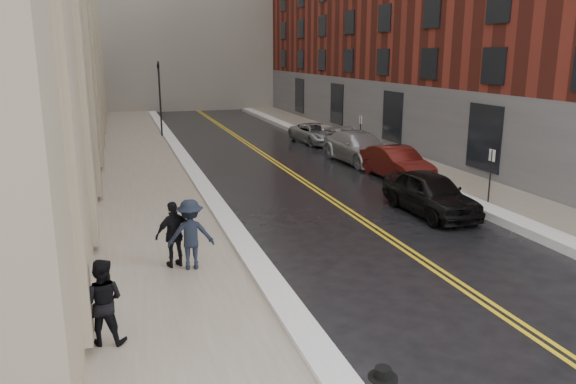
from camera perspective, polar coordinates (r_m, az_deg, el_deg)
ground at (r=12.61m, az=11.85°, el=-13.59°), size 160.00×160.00×0.00m
sidewalk_left at (r=26.35m, az=-14.24°, el=1.06°), size 4.00×64.00×0.15m
sidewalk_right at (r=30.11m, az=12.33°, el=2.75°), size 3.00×64.00×0.15m
lane_stripe_a at (r=27.53m, az=0.20°, el=1.89°), size 0.12×64.00×0.01m
lane_stripe_b at (r=27.60m, az=0.67°, el=1.92°), size 0.12×64.00×0.01m
snow_ridge_left at (r=26.54m, az=-9.29°, el=1.52°), size 0.70×60.80×0.26m
snow_ridge_right at (r=29.25m, az=9.17°, el=2.72°), size 0.85×60.80×0.30m
building_right at (r=40.18m, az=19.07°, el=17.87°), size 14.00×50.00×18.00m
traffic_signal at (r=39.91m, az=-12.90°, el=9.78°), size 0.18×0.15×5.20m
parking_sign_near at (r=22.71m, az=19.89°, el=1.92°), size 0.06×0.35×2.23m
parking_sign_far at (r=32.93m, az=7.36°, el=6.16°), size 0.06×0.35×2.23m
car_black at (r=21.15m, az=14.26°, el=-0.11°), size 2.00×4.65×1.56m
car_maroon at (r=26.71m, az=10.98°, el=2.90°), size 1.83×4.66×1.51m
car_silver_near at (r=30.44m, az=7.26°, el=4.52°), size 2.73×5.83×1.65m
car_silver_far at (r=36.79m, az=2.84°, el=5.96°), size 2.67×4.86×1.29m
pedestrian_a at (r=11.78m, az=-18.33°, el=-10.53°), size 1.00×0.87×1.76m
pedestrian_b at (r=15.11m, az=-9.86°, el=-4.26°), size 1.30×0.83×1.90m
pedestrian_c at (r=15.35m, az=-11.46°, el=-4.23°), size 1.14×0.72×1.80m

